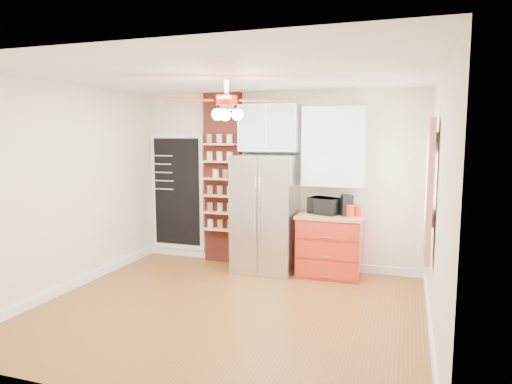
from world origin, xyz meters
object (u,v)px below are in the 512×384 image
(pantry_jar_oats, at_px, (216,174))
(ceiling_fan, at_px, (227,101))
(coffee_maker, at_px, (347,205))
(canister_left, at_px, (350,211))
(toaster_oven, at_px, (324,206))
(fridge, at_px, (265,214))
(red_cabinet, at_px, (330,245))

(pantry_jar_oats, bearing_deg, ceiling_fan, -62.75)
(ceiling_fan, height_order, pantry_jar_oats, ceiling_fan)
(coffee_maker, distance_m, canister_left, 0.12)
(ceiling_fan, relative_size, toaster_oven, 3.22)
(fridge, relative_size, pantry_jar_oats, 13.81)
(ceiling_fan, distance_m, coffee_maker, 2.46)
(coffee_maker, height_order, pantry_jar_oats, pantry_jar_oats)
(fridge, height_order, ceiling_fan, ceiling_fan)
(red_cabinet, relative_size, coffee_maker, 3.13)
(fridge, relative_size, ceiling_fan, 1.25)
(fridge, height_order, coffee_maker, fridge)
(red_cabinet, xyz_separation_m, ceiling_fan, (-0.92, -1.68, 1.97))
(fridge, xyz_separation_m, ceiling_fan, (0.05, -1.63, 1.55))
(canister_left, distance_m, pantry_jar_oats, 2.18)
(canister_left, bearing_deg, fridge, 179.30)
(pantry_jar_oats, bearing_deg, red_cabinet, -3.50)
(red_cabinet, distance_m, ceiling_fan, 2.75)
(pantry_jar_oats, bearing_deg, canister_left, -4.78)
(red_cabinet, height_order, pantry_jar_oats, pantry_jar_oats)
(toaster_oven, bearing_deg, coffee_maker, 13.48)
(pantry_jar_oats, bearing_deg, coffee_maker, -2.92)
(coffee_maker, height_order, canister_left, coffee_maker)
(ceiling_fan, bearing_deg, red_cabinet, 61.29)
(ceiling_fan, height_order, canister_left, ceiling_fan)
(fridge, xyz_separation_m, red_cabinet, (0.97, 0.05, -0.42))
(coffee_maker, bearing_deg, toaster_oven, 151.43)
(toaster_oven, height_order, coffee_maker, coffee_maker)
(fridge, xyz_separation_m, pantry_jar_oats, (-0.87, 0.16, 0.56))
(ceiling_fan, bearing_deg, toaster_oven, 64.66)
(ceiling_fan, bearing_deg, fridge, 91.76)
(fridge, distance_m, coffee_maker, 1.21)
(toaster_oven, height_order, pantry_jar_oats, pantry_jar_oats)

